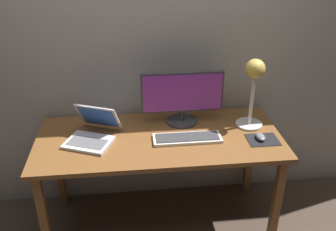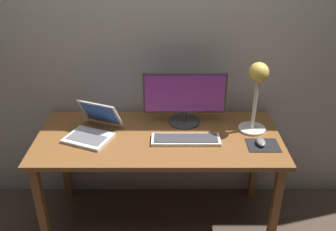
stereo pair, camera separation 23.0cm
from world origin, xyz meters
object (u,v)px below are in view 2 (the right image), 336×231
object	(u,v)px
keyboard_main	(187,139)
laptop	(96,126)
monitor	(186,97)
desk_lamp	(259,85)
mouse	(262,142)

from	to	relation	value
keyboard_main	laptop	distance (m)	0.61
monitor	laptop	xyz separation A→B (m)	(-0.60, -0.15, -0.14)
keyboard_main	desk_lamp	xyz separation A→B (m)	(0.45, 0.15, 0.32)
mouse	desk_lamp	bearing A→B (deg)	95.12
laptop	mouse	world-z (taller)	laptop
monitor	keyboard_main	size ratio (longest dim) A/B	1.27
keyboard_main	mouse	xyz separation A→B (m)	(0.47, -0.05, 0.01)
monitor	keyboard_main	xyz separation A→B (m)	(0.00, -0.24, -0.19)
keyboard_main	laptop	size ratio (longest dim) A/B	1.07
keyboard_main	desk_lamp	bearing A→B (deg)	17.83
monitor	mouse	bearing A→B (deg)	-31.54
mouse	laptop	bearing A→B (deg)	172.79
laptop	mouse	size ratio (longest dim) A/B	4.30
keyboard_main	mouse	size ratio (longest dim) A/B	4.59
monitor	desk_lamp	xyz separation A→B (m)	(0.45, -0.10, 0.13)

